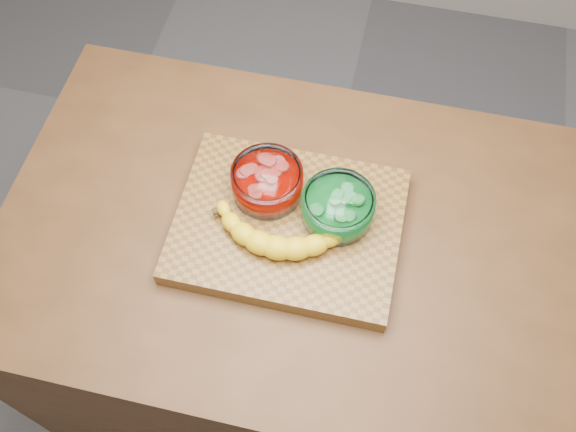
# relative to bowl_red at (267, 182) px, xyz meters

# --- Properties ---
(ground) EXTENTS (3.50, 3.50, 0.00)m
(ground) POSITION_rel_bowl_red_xyz_m (0.06, -0.06, -0.97)
(ground) COLOR #5E5E62
(ground) RESTS_ON ground
(counter) EXTENTS (1.20, 0.80, 0.90)m
(counter) POSITION_rel_bowl_red_xyz_m (0.06, -0.06, -0.52)
(counter) COLOR #523118
(counter) RESTS_ON ground
(cutting_board) EXTENTS (0.45, 0.35, 0.04)m
(cutting_board) POSITION_rel_bowl_red_xyz_m (0.06, -0.06, -0.05)
(cutting_board) COLOR brown
(cutting_board) RESTS_ON counter
(bowl_red) EXTENTS (0.14, 0.14, 0.07)m
(bowl_red) POSITION_rel_bowl_red_xyz_m (0.00, 0.00, 0.00)
(bowl_red) COLOR white
(bowl_red) RESTS_ON cutting_board
(bowl_green) EXTENTS (0.14, 0.14, 0.07)m
(bowl_green) POSITION_rel_bowl_red_xyz_m (0.15, -0.03, -0.00)
(bowl_green) COLOR white
(bowl_green) RESTS_ON cutting_board
(banana) EXTENTS (0.31, 0.14, 0.04)m
(banana) POSITION_rel_bowl_red_xyz_m (0.05, -0.10, -0.01)
(banana) COLOR yellow
(banana) RESTS_ON cutting_board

